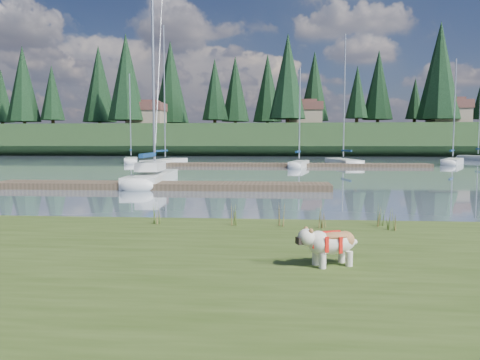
{
  "coord_description": "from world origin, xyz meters",
  "views": [
    {
      "loc": [
        1.61,
        -12.68,
        2.2
      ],
      "look_at": [
        0.6,
        -0.5,
        1.21
      ],
      "focal_mm": 35.0,
      "sensor_mm": 36.0,
      "label": 1
    }
  ],
  "objects": [
    {
      "name": "conifer_4",
      "position": [
        3.0,
        66.0,
        13.09
      ],
      "size": [
        6.16,
        6.16,
        15.1
      ],
      "color": "#382619",
      "rests_on": "ridge"
    },
    {
      "name": "sailboat_bg_5",
      "position": [
        25.67,
        47.07,
        0.32
      ],
      "size": [
        3.17,
        7.06,
        10.06
      ],
      "rotation": [
        0.0,
        0.0,
        1.84
      ],
      "color": "silver",
      "rests_on": "ground"
    },
    {
      "name": "weed_0",
      "position": [
        0.66,
        -2.41,
        0.56
      ],
      "size": [
        0.17,
        0.14,
        0.5
      ],
      "color": "#475B23",
      "rests_on": "bank"
    },
    {
      "name": "ground",
      "position": [
        0.0,
        30.0,
        0.0
      ],
      "size": [
        200.0,
        200.0,
        0.0
      ],
      "primitive_type": "plane",
      "color": "gray",
      "rests_on": "ground"
    },
    {
      "name": "sailboat_bg_4",
      "position": [
        19.2,
        36.1,
        0.33
      ],
      "size": [
        4.38,
        6.94,
        10.52
      ],
      "rotation": [
        0.0,
        0.0,
        1.11
      ],
      "color": "silver",
      "rests_on": "ground"
    },
    {
      "name": "house_2",
      "position": [
        30.0,
        69.0,
        7.31
      ],
      "size": [
        6.3,
        5.3,
        4.65
      ],
      "color": "gray",
      "rests_on": "ridge"
    },
    {
      "name": "conifer_6",
      "position": [
        28.0,
        68.0,
        13.99
      ],
      "size": [
        7.04,
        7.04,
        17.0
      ],
      "color": "#382619",
      "rests_on": "ridge"
    },
    {
      "name": "ridge",
      "position": [
        0.0,
        73.0,
        2.5
      ],
      "size": [
        200.0,
        20.0,
        5.0
      ],
      "primitive_type": "cube",
      "color": "#1D3319",
      "rests_on": "ground"
    },
    {
      "name": "mud_lip",
      "position": [
        0.0,
        -1.6,
        0.07
      ],
      "size": [
        60.0,
        0.5,
        0.14
      ],
      "primitive_type": "cube",
      "color": "#33281C",
      "rests_on": "ground"
    },
    {
      "name": "house_1",
      "position": [
        6.0,
        71.0,
        7.31
      ],
      "size": [
        6.3,
        5.3,
        4.65
      ],
      "color": "gray",
      "rests_on": "ridge"
    },
    {
      "name": "dock_near",
      "position": [
        -4.0,
        9.0,
        0.15
      ],
      "size": [
        16.0,
        2.0,
        0.3
      ],
      "primitive_type": "cube",
      "color": "#4C3D2C",
      "rests_on": "ground"
    },
    {
      "name": "sailboat_main",
      "position": [
        -5.13,
        12.25,
        0.42
      ],
      "size": [
        2.23,
        8.36,
        11.94
      ],
      "rotation": [
        0.0,
        0.0,
        1.65
      ],
      "color": "silver",
      "rests_on": "ground"
    },
    {
      "name": "sailboat_bg_2",
      "position": [
        3.48,
        28.8,
        0.34
      ],
      "size": [
        2.18,
        5.72,
        8.71
      ],
      "rotation": [
        0.0,
        0.0,
        1.37
      ],
      "color": "silver",
      "rests_on": "ground"
    },
    {
      "name": "bank",
      "position": [
        0.0,
        -6.0,
        0.17
      ],
      "size": [
        60.0,
        9.0,
        0.35
      ],
      "primitive_type": "cube",
      "color": "#394D1C",
      "rests_on": "ground"
    },
    {
      "name": "weed_2",
      "position": [
        3.85,
        -2.25,
        0.58
      ],
      "size": [
        0.17,
        0.14,
        0.55
      ],
      "color": "#475B23",
      "rests_on": "bank"
    },
    {
      "name": "weed_4",
      "position": [
        2.56,
        -2.6,
        0.57
      ],
      "size": [
        0.17,
        0.14,
        0.53
      ],
      "color": "#475B23",
      "rests_on": "bank"
    },
    {
      "name": "house_0",
      "position": [
        -22.0,
        70.0,
        7.31
      ],
      "size": [
        6.3,
        5.3,
        4.65
      ],
      "color": "gray",
      "rests_on": "ridge"
    },
    {
      "name": "weed_5",
      "position": [
        3.96,
        -2.71,
        0.58
      ],
      "size": [
        0.17,
        0.14,
        0.55
      ],
      "color": "#475B23",
      "rests_on": "bank"
    },
    {
      "name": "sailboat_bg_0",
      "position": [
        -14.23,
        36.45,
        0.33
      ],
      "size": [
        3.07,
        6.52,
        9.5
      ],
      "rotation": [
        0.0,
        0.0,
        1.86
      ],
      "color": "silver",
      "rests_on": "ground"
    },
    {
      "name": "conifer_1",
      "position": [
        -40.0,
        71.0,
        11.28
      ],
      "size": [
        4.4,
        4.4,
        11.3
      ],
      "color": "#382619",
      "rests_on": "ridge"
    },
    {
      "name": "conifer_2",
      "position": [
        -25.0,
        68.0,
        13.54
      ],
      "size": [
        6.6,
        6.6,
        16.05
      ],
      "color": "#382619",
      "rests_on": "ridge"
    },
    {
      "name": "sailboat_bg_1",
      "position": [
        -9.24,
        32.58,
        0.32
      ],
      "size": [
        2.97,
        9.21,
        13.38
      ],
      "rotation": [
        0.0,
        0.0,
        1.44
      ],
      "color": "silver",
      "rests_on": "ground"
    },
    {
      "name": "conifer_3",
      "position": [
        -10.0,
        72.0,
        11.74
      ],
      "size": [
        4.84,
        4.84,
        12.25
      ],
      "color": "#382619",
      "rests_on": "ridge"
    },
    {
      "name": "weed_3",
      "position": [
        -1.15,
        -2.39,
        0.56
      ],
      "size": [
        0.17,
        0.14,
        0.5
      ],
      "color": "#475B23",
      "rests_on": "bank"
    },
    {
      "name": "dock_far",
      "position": [
        2.0,
        30.0,
        0.15
      ],
      "size": [
        26.0,
        2.2,
        0.3
      ],
      "primitive_type": "cube",
      "color": "#4C3D2C",
      "rests_on": "ground"
    },
    {
      "name": "weed_1",
      "position": [
        1.71,
        -2.43,
        0.6
      ],
      "size": [
        0.17,
        0.14,
        0.58
      ],
      "color": "#475B23",
      "rests_on": "bank"
    },
    {
      "name": "conifer_5",
      "position": [
        15.0,
        70.0,
        10.83
      ],
      "size": [
        3.96,
        3.96,
        10.35
      ],
      "color": "#382619",
      "rests_on": "ridge"
    },
    {
      "name": "bulldog",
      "position": [
        2.39,
        -5.7,
        0.71
      ],
      "size": [
        0.99,
        0.65,
        0.58
      ],
      "rotation": [
        0.0,
        0.0,
        3.54
      ],
      "color": "silver",
      "rests_on": "bank"
    },
    {
      "name": "sailboat_bg_3",
      "position": [
        7.79,
        34.44,
        0.32
      ],
      "size": [
        2.95,
        8.82,
        12.66
      ],
      "rotation": [
        0.0,
        0.0,
        1.72
      ],
      "color": "silver",
      "rests_on": "ground"
    }
  ]
}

